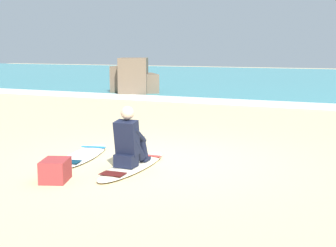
{
  "coord_description": "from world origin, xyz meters",
  "views": [
    {
      "loc": [
        3.36,
        -7.0,
        1.91
      ],
      "look_at": [
        -0.08,
        0.62,
        0.55
      ],
      "focal_mm": 49.58,
      "sensor_mm": 36.0,
      "label": 1
    }
  ],
  "objects_px": {
    "surfer_seated": "(129,143)",
    "beach_bag": "(55,170)",
    "surfboard_main": "(133,165)",
    "surfboard_spare_near": "(83,155)"
  },
  "relations": [
    {
      "from": "surfboard_spare_near",
      "to": "beach_bag",
      "type": "relative_size",
      "value": 4.18
    },
    {
      "from": "beach_bag",
      "to": "surfboard_main",
      "type": "bearing_deg",
      "value": 60.07
    },
    {
      "from": "surfer_seated",
      "to": "surfboard_spare_near",
      "type": "xyz_separation_m",
      "value": [
        -1.16,
        0.39,
        -0.4
      ]
    },
    {
      "from": "beach_bag",
      "to": "surfer_seated",
      "type": "bearing_deg",
      "value": 56.87
    },
    {
      "from": "surfer_seated",
      "to": "beach_bag",
      "type": "height_order",
      "value": "surfer_seated"
    },
    {
      "from": "surfer_seated",
      "to": "surfboard_spare_near",
      "type": "height_order",
      "value": "surfer_seated"
    },
    {
      "from": "surfboard_main",
      "to": "beach_bag",
      "type": "xyz_separation_m",
      "value": [
        -0.66,
        -1.14,
        0.12
      ]
    },
    {
      "from": "surfboard_main",
      "to": "beach_bag",
      "type": "relative_size",
      "value": 4.49
    },
    {
      "from": "surfboard_spare_near",
      "to": "surfboard_main",
      "type": "bearing_deg",
      "value": -13.1
    },
    {
      "from": "surfboard_main",
      "to": "surfboard_spare_near",
      "type": "relative_size",
      "value": 1.07
    }
  ]
}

